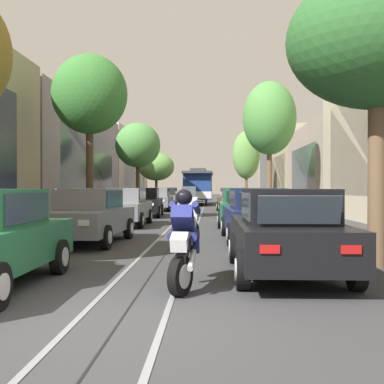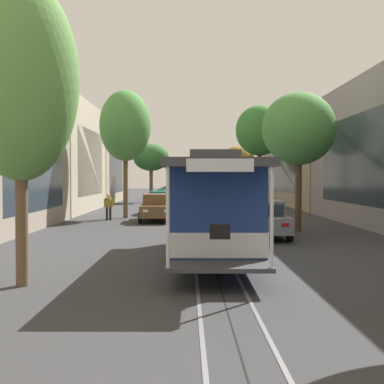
{
  "view_description": "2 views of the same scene",
  "coord_description": "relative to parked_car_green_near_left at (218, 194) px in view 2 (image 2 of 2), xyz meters",
  "views": [
    {
      "loc": [
        1.08,
        -5.64,
        1.61
      ],
      "look_at": [
        -0.32,
        30.76,
        1.25
      ],
      "focal_mm": 44.67,
      "sensor_mm": 36.0,
      "label": 1
    },
    {
      "loc": [
        0.77,
        53.55,
        2.57
      ],
      "look_at": [
        0.26,
        2.36,
        0.98
      ],
      "focal_mm": 45.24,
      "sensor_mm": 36.0,
      "label": 2
    }
  ],
  "objects": [
    {
      "name": "ground_plane",
      "position": [
        2.59,
        24.0,
        -0.8
      ],
      "size": [
        161.24,
        161.24,
        0.0
      ],
      "primitive_type": "plane",
      "color": "#38383A"
    },
    {
      "name": "trolley_track_rails",
      "position": [
        2.59,
        28.45,
        -0.79
      ],
      "size": [
        1.14,
        72.49,
        0.01
      ],
      "color": "gray",
      "rests_on": "ground"
    },
    {
      "name": "parked_car_green_near_left",
      "position": [
        0.0,
        0.0,
        0.0
      ],
      "size": [
        2.02,
        4.37,
        1.58
      ],
      "color": "#1E6038",
      "rests_on": "ground"
    },
    {
      "name": "parked_car_grey_second_left",
      "position": [
        0.17,
        6.15,
        0.0
      ],
      "size": [
        2.14,
        4.42,
        1.58
      ],
      "color": "slate",
      "rests_on": "ground"
    },
    {
      "name": "parked_car_grey_mid_left",
      "position": [
        0.07,
        12.42,
        0.0
      ],
      "size": [
        2.0,
        4.36,
        1.58
      ],
      "color": "slate",
      "rests_on": "ground"
    },
    {
      "name": "parked_car_black_fourth_left",
      "position": [
        0.03,
        18.68,
        0.0
      ],
      "size": [
        2.13,
        4.42,
        1.58
      ],
      "color": "black",
      "rests_on": "ground"
    },
    {
      "name": "parked_car_grey_fifth_left",
      "position": [
        0.08,
        24.98,
        0.0
      ],
      "size": [
        2.01,
        4.36,
        1.58
      ],
      "color": "slate",
      "rests_on": "ground"
    },
    {
      "name": "parked_car_grey_sixth_left",
      "position": [
        0.11,
        31.3,
        0.0
      ],
      "size": [
        2.08,
        4.4,
        1.58
      ],
      "color": "slate",
      "rests_on": "ground"
    },
    {
      "name": "parked_car_black_near_right",
      "position": [
        5.06,
        1.33,
        0.0
      ],
      "size": [
        2.01,
        4.36,
        1.58
      ],
      "color": "black",
      "rests_on": "ground"
    },
    {
      "name": "parked_car_navy_second_right",
      "position": [
        5.07,
        6.98,
        0.0
      ],
      "size": [
        2.1,
        4.4,
        1.58
      ],
      "color": "#19234C",
      "rests_on": "ground"
    },
    {
      "name": "parked_car_green_mid_right",
      "position": [
        4.97,
        12.41,
        0.0
      ],
      "size": [
        2.06,
        4.39,
        1.58
      ],
      "color": "#1E6038",
      "rests_on": "ground"
    },
    {
      "name": "parked_car_teal_fourth_right",
      "position": [
        5.18,
        17.84,
        0.0
      ],
      "size": [
        2.09,
        4.4,
        1.58
      ],
      "color": "#196B70",
      "rests_on": "ground"
    },
    {
      "name": "parked_car_brown_fifth_right",
      "position": [
        5.13,
        23.61,
        0.0
      ],
      "size": [
        2.12,
        4.41,
        1.58
      ],
      "color": "brown",
      "rests_on": "ground"
    },
    {
      "name": "street_tree_kerb_left_near",
      "position": [
        -1.92,
        1.54,
        3.43
      ],
      "size": [
        3.42,
        3.21,
        5.82
      ],
      "color": "brown",
      "rests_on": "ground"
    },
    {
      "name": "street_tree_kerb_left_second",
      "position": [
        -2.12,
        15.26,
        5.23
      ],
      "size": [
        3.64,
        3.02,
        7.99
      ],
      "color": "#4C3826",
      "rests_on": "ground"
    },
    {
      "name": "street_tree_kerb_left_mid",
      "position": [
        -1.9,
        29.01,
        4.02
      ],
      "size": [
        3.47,
        3.19,
        6.56
      ],
      "color": "#4C3826",
      "rests_on": "ground"
    },
    {
      "name": "street_tree_kerb_right_near",
      "position": [
        7.04,
        2.33,
        3.74
      ],
      "size": [
        3.66,
        3.29,
        5.96
      ],
      "color": "brown",
      "rests_on": "ground"
    },
    {
      "name": "street_tree_kerb_right_second",
      "position": [
        7.22,
        21.44,
        4.95
      ],
      "size": [
        3.19,
        3.39,
        7.98
      ],
      "color": "brown",
      "rests_on": "ground"
    },
    {
      "name": "street_tree_kerb_right_mid",
      "position": [
        7.25,
        40.38,
        4.02
      ],
      "size": [
        2.73,
        2.28,
        7.23
      ],
      "color": "brown",
      "rests_on": "ground"
    },
    {
      "name": "cable_car_trolley",
      "position": [
        2.59,
        36.67,
        0.86
      ],
      "size": [
        2.68,
        9.15,
        3.28
      ],
      "color": "navy",
      "rests_on": "ground"
    },
    {
      "name": "motorcycle_with_rider",
      "position": [
        3.27,
        0.11,
        0.06
      ],
      "size": [
        0.55,
        1.91,
        1.63
      ],
      "color": "black",
      "rests_on": "ground"
    },
    {
      "name": "pedestrian_on_left_pavement",
      "position": [
        8.04,
        23.0,
        0.08
      ],
      "size": [
        0.55,
        0.35,
        1.57
      ],
      "color": "black",
      "rests_on": "ground"
    },
    {
      "name": "fire_hydrant",
      "position": [
        -1.31,
        1.18,
        -0.38
      ],
      "size": [
        0.4,
        0.22,
        0.84
      ],
      "color": "#B2B2B7",
      "rests_on": "ground"
    }
  ]
}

